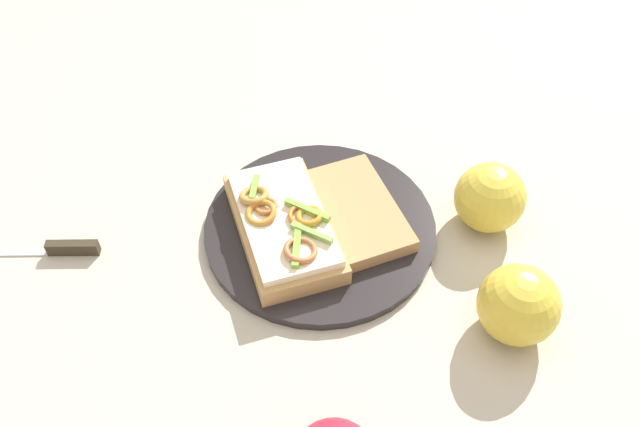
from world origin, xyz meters
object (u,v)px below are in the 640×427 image
plate (320,228)px  apple_2 (520,301)px  bread_slice_side (355,211)px  knife (63,249)px  sandwich (284,224)px  apple_1 (490,197)px

plate → apple_2: bearing=91.1°
plate → bread_slice_side: 0.05m
plate → knife: (0.18, -0.23, 0.00)m
sandwich → knife: 0.25m
apple_1 → plate: bearing=-52.2°
plate → knife: knife is taller
apple_1 → apple_2: bearing=35.9°
apple_1 → bread_slice_side: bearing=-55.9°
bread_slice_side → knife: bread_slice_side is taller
bread_slice_side → knife: size_ratio=1.37×
plate → bread_slice_side: bread_slice_side is taller
plate → apple_2: (-0.00, 0.24, 0.04)m
bread_slice_side → apple_2: (0.03, 0.21, 0.02)m
plate → bread_slice_side: (-0.03, 0.03, 0.01)m
bread_slice_side → apple_1: (-0.09, 0.13, 0.02)m
apple_2 → bread_slice_side: bearing=-97.8°
plate → sandwich: sandwich is taller
plate → knife: 0.29m
plate → apple_1: size_ratio=3.28×
bread_slice_side → knife: bearing=76.2°
apple_2 → knife: bearing=-67.7°
apple_2 → plate: bearing=-88.9°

